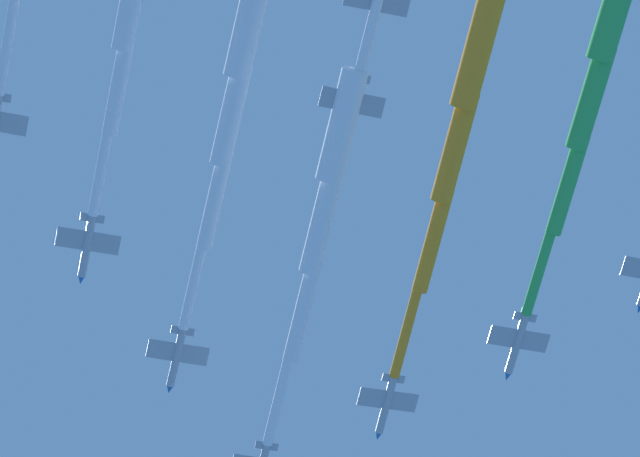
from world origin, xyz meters
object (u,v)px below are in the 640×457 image
Objects in this scene: jet_starboard_inner at (454,146)px; jet_starboard_mid at (590,98)px; jet_lead at (321,218)px; jet_port_inner at (230,114)px; jet_port_mid at (130,0)px.

jet_starboard_inner is 1.07× the size of jet_starboard_mid.
jet_port_inner reaches higher than jet_lead.
jet_port_inner is 1.05× the size of jet_port_mid.
jet_port_inner reaches higher than jet_port_mid.
jet_lead is 1.12× the size of jet_port_mid.
jet_starboard_inner is (-7.51, -28.22, -0.64)m from jet_port_inner.
jet_lead is 1.00× the size of jet_starboard_inner.
jet_starboard_mid is at bearing -101.07° from jet_port_mid.
jet_port_inner reaches higher than jet_starboard_inner.
jet_lead is 1.08× the size of jet_starboard_mid.
jet_port_inner is 45.96m from jet_starboard_mid.
jet_port_mid is (-16.75, 33.11, 1.15)m from jet_lead.
jet_port_inner is 29.21m from jet_starboard_inner.
jet_port_inner is at bearing 63.80° from jet_starboard_mid.
jet_port_mid reaches higher than jet_lead.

